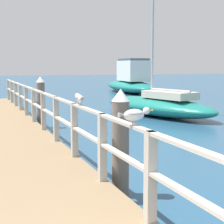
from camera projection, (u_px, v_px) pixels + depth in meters
name	position (u px, v px, depth m)	size (l,w,h in m)	color
pier_railing	(38.00, 104.00, 11.24)	(0.12, 18.45, 1.06)	#B2ADA3
dock_piling_near	(121.00, 143.00, 6.15)	(0.29, 0.29, 1.78)	#6B6056
dock_piling_far	(41.00, 102.00, 12.96)	(0.29, 0.29, 1.78)	#6B6056
seagull_foreground	(135.00, 114.00, 4.66)	(0.48, 0.19, 0.21)	white
seagull_background	(79.00, 98.00, 6.96)	(0.19, 0.48, 0.21)	white
boat_2	(158.00, 105.00, 16.15)	(3.52, 6.73, 7.63)	#197266
boat_4	(131.00, 81.00, 29.62)	(3.24, 8.78, 2.66)	#197266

